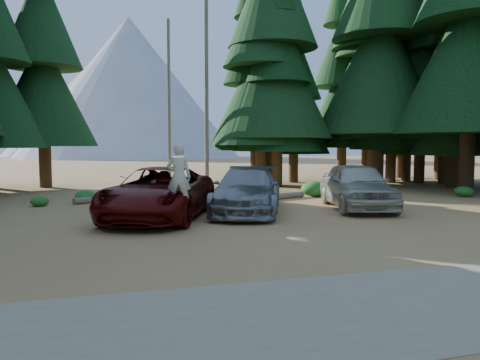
% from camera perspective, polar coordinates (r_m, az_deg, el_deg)
% --- Properties ---
extents(ground, '(160.00, 160.00, 0.00)m').
position_cam_1_polar(ground, '(13.81, 5.36, -6.07)').
color(ground, '#9B6E42').
rests_on(ground, ground).
extents(gravel_strip, '(26.00, 3.50, 0.01)m').
position_cam_1_polar(gravel_strip, '(8.28, 22.51, -13.45)').
color(gravel_strip, gray).
rests_on(gravel_strip, ground).
extents(forest_belt_north, '(36.00, 7.00, 22.00)m').
position_cam_1_polar(forest_belt_north, '(28.19, -5.85, -0.75)').
color(forest_belt_north, black).
rests_on(forest_belt_north, ground).
extents(snag_front, '(0.24, 0.24, 12.00)m').
position_cam_1_polar(snag_front, '(27.96, -4.11, 11.54)').
color(snag_front, '#736D5C').
rests_on(snag_front, ground).
extents(snag_back, '(0.20, 0.20, 10.00)m').
position_cam_1_polar(snag_back, '(28.99, -8.65, 9.25)').
color(snag_back, '#736D5C').
rests_on(snag_back, ground).
extents(mountain_peak, '(48.00, 50.00, 28.00)m').
position_cam_1_polar(mountain_peak, '(101.41, -14.88, 9.97)').
color(mountain_peak, '#969A9E').
rests_on(mountain_peak, ground).
extents(red_pickup, '(5.04, 6.85, 1.73)m').
position_cam_1_polar(red_pickup, '(15.97, -9.79, -1.56)').
color(red_pickup, '#510807').
rests_on(red_pickup, ground).
extents(silver_minivan_center, '(4.27, 6.13, 1.65)m').
position_cam_1_polar(silver_minivan_center, '(17.08, 0.90, -1.26)').
color(silver_minivan_center, gray).
rests_on(silver_minivan_center, ground).
extents(silver_minivan_right, '(3.38, 5.66, 1.80)m').
position_cam_1_polar(silver_minivan_right, '(18.75, 14.03, -0.65)').
color(silver_minivan_right, beige).
rests_on(silver_minivan_right, ground).
extents(frisbee_player, '(0.81, 0.65, 1.93)m').
position_cam_1_polar(frisbee_player, '(13.69, -7.47, 0.40)').
color(frisbee_player, silver).
rests_on(frisbee_player, ground).
extents(log_left, '(3.64, 2.22, 0.29)m').
position_cam_1_polar(log_left, '(21.54, -14.78, -2.06)').
color(log_left, '#736D5C').
rests_on(log_left, ground).
extents(log_mid, '(3.54, 1.69, 0.30)m').
position_cam_1_polar(log_mid, '(23.39, -4.26, -1.41)').
color(log_mid, '#736D5C').
rests_on(log_mid, ground).
extents(log_right, '(4.07, 1.82, 0.27)m').
position_cam_1_polar(log_right, '(20.97, 3.48, -2.11)').
color(log_right, '#736D5C').
rests_on(log_right, ground).
extents(shrub_far_left, '(1.11, 1.11, 0.61)m').
position_cam_1_polar(shrub_far_left, '(20.55, -13.94, -1.89)').
color(shrub_far_left, '#1E6422').
rests_on(shrub_far_left, ground).
extents(shrub_left, '(0.92, 0.92, 0.51)m').
position_cam_1_polar(shrub_left, '(21.26, -18.28, -1.92)').
color(shrub_left, '#1E6422').
rests_on(shrub_left, ground).
extents(shrub_center_left, '(0.90, 0.90, 0.49)m').
position_cam_1_polar(shrub_center_left, '(22.41, -14.10, -1.54)').
color(shrub_center_left, '#1E6422').
rests_on(shrub_center_left, ground).
extents(shrub_center_right, '(1.04, 1.04, 0.57)m').
position_cam_1_polar(shrub_center_right, '(23.01, -5.15, -1.18)').
color(shrub_center_right, '#1E6422').
rests_on(shrub_center_right, ground).
extents(shrub_right, '(1.31, 1.31, 0.72)m').
position_cam_1_polar(shrub_right, '(22.75, 9.09, -1.09)').
color(shrub_right, '#1E6422').
rests_on(shrub_right, ground).
extents(shrub_far_right, '(1.38, 1.38, 0.76)m').
position_cam_1_polar(shrub_far_right, '(24.63, 13.24, -0.69)').
color(shrub_far_right, '#1E6422').
rests_on(shrub_far_right, ground).
extents(shrub_edge_west, '(0.73, 0.73, 0.40)m').
position_cam_1_polar(shrub_edge_west, '(20.62, -23.25, -2.39)').
color(shrub_edge_west, '#1E6422').
rests_on(shrub_edge_west, ground).
extents(shrub_edge_east, '(0.90, 0.90, 0.49)m').
position_cam_1_polar(shrub_edge_east, '(24.89, 25.61, -1.26)').
color(shrub_edge_east, '#1E6422').
rests_on(shrub_edge_east, ground).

